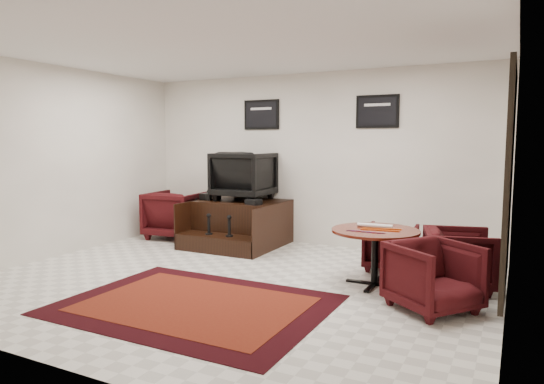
% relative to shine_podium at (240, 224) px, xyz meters
% --- Properties ---
extents(ground, '(6.00, 6.00, 0.00)m').
position_rel_shine_podium_xyz_m(ground, '(1.00, -1.90, -0.33)').
color(ground, white).
rests_on(ground, ground).
extents(room_shell, '(6.02, 5.02, 2.81)m').
position_rel_shine_podium_xyz_m(room_shell, '(1.41, -1.78, 1.45)').
color(room_shell, white).
rests_on(room_shell, ground).
extents(area_rug, '(2.71, 2.04, 0.01)m').
position_rel_shine_podium_xyz_m(area_rug, '(1.11, -2.79, -0.33)').
color(area_rug, black).
rests_on(area_rug, ground).
extents(shine_podium, '(1.40, 1.45, 0.72)m').
position_rel_shine_podium_xyz_m(shine_podium, '(0.00, 0.00, 0.00)').
color(shine_podium, black).
rests_on(shine_podium, ground).
extents(shine_chair, '(0.89, 0.83, 0.89)m').
position_rel_shine_podium_xyz_m(shine_chair, '(0.00, 0.15, 0.84)').
color(shine_chair, black).
rests_on(shine_chair, shine_podium).
extents(shoes_pair, '(0.27, 0.32, 0.11)m').
position_rel_shine_podium_xyz_m(shoes_pair, '(-0.54, -0.06, 0.44)').
color(shoes_pair, black).
rests_on(shoes_pair, shine_podium).
extents(polish_kit, '(0.27, 0.22, 0.08)m').
position_rel_shine_podium_xyz_m(polish_kit, '(0.43, -0.30, 0.43)').
color(polish_kit, black).
rests_on(polish_kit, shine_podium).
extents(umbrella_black, '(0.29, 0.11, 0.78)m').
position_rel_shine_podium_xyz_m(umbrella_black, '(-0.83, -0.22, 0.06)').
color(umbrella_black, black).
rests_on(umbrella_black, ground).
extents(umbrella_hooked, '(0.34, 0.13, 0.91)m').
position_rel_shine_podium_xyz_m(umbrella_hooked, '(-0.80, 0.06, 0.12)').
color(umbrella_hooked, black).
rests_on(umbrella_hooked, ground).
extents(armchair_side, '(0.97, 0.92, 0.91)m').
position_rel_shine_podium_xyz_m(armchair_side, '(-1.30, -0.03, 0.12)').
color(armchair_side, black).
rests_on(armchair_side, ground).
extents(meeting_table, '(1.02, 1.02, 0.67)m').
position_rel_shine_podium_xyz_m(meeting_table, '(2.59, -1.24, 0.25)').
color(meeting_table, '#4B150A').
rests_on(meeting_table, ground).
extents(table_chair_back, '(0.69, 0.65, 0.67)m').
position_rel_shine_podium_xyz_m(table_chair_back, '(2.59, -0.44, -0.00)').
color(table_chair_back, black).
rests_on(table_chair_back, ground).
extents(table_chair_window, '(0.85, 0.89, 0.77)m').
position_rel_shine_podium_xyz_m(table_chair_window, '(3.49, -0.92, 0.05)').
color(table_chair_window, black).
rests_on(table_chair_window, ground).
extents(table_chair_corner, '(1.01, 1.02, 0.77)m').
position_rel_shine_podium_xyz_m(table_chair_corner, '(3.34, -1.83, 0.05)').
color(table_chair_corner, black).
rests_on(table_chair_corner, ground).
extents(paper_roll, '(0.42, 0.08, 0.05)m').
position_rel_shine_podium_xyz_m(paper_roll, '(2.55, -1.13, 0.36)').
color(paper_roll, white).
rests_on(paper_roll, meeting_table).
extents(table_clutter, '(0.57, 0.36, 0.01)m').
position_rel_shine_podium_xyz_m(table_clutter, '(2.62, -1.29, 0.34)').
color(table_clutter, '#D54E0B').
rests_on(table_clutter, meeting_table).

